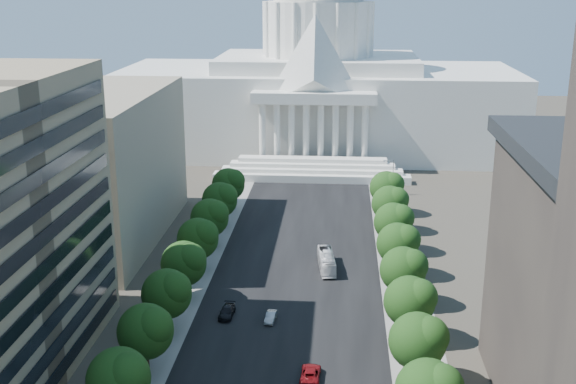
% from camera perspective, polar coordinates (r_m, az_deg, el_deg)
% --- Properties ---
extents(road_asphalt, '(30.00, 260.00, 0.01)m').
position_cam_1_polar(road_asphalt, '(137.54, 0.84, -5.44)').
color(road_asphalt, black).
rests_on(road_asphalt, ground).
extents(sidewalk_left, '(8.00, 260.00, 0.02)m').
position_cam_1_polar(sidewalk_left, '(139.87, -6.98, -5.19)').
color(sidewalk_left, gray).
rests_on(sidewalk_left, ground).
extents(sidewalk_right, '(8.00, 260.00, 0.02)m').
position_cam_1_polar(sidewalk_right, '(137.82, 8.79, -5.60)').
color(sidewalk_right, gray).
rests_on(sidewalk_right, ground).
extents(capitol, '(120.00, 56.00, 73.00)m').
position_cam_1_polar(capitol, '(224.60, 2.34, 8.44)').
color(capitol, white).
rests_on(capitol, ground).
extents(office_block_left_far, '(38.00, 52.00, 30.00)m').
position_cam_1_polar(office_block_left_far, '(152.56, -17.21, 1.94)').
color(office_block_left_far, gray).
rests_on(office_block_left_far, ground).
extents(tree_l_c, '(7.79, 7.60, 9.97)m').
position_cam_1_polar(tree_l_c, '(89.46, -13.08, -14.11)').
color(tree_l_c, '#33261C').
rests_on(tree_l_c, ground).
extents(tree_l_d, '(7.79, 7.60, 9.97)m').
position_cam_1_polar(tree_l_d, '(99.51, -11.05, -10.66)').
color(tree_l_d, '#33261C').
rests_on(tree_l_d, ground).
extents(tree_l_e, '(7.79, 7.60, 9.97)m').
position_cam_1_polar(tree_l_e, '(109.96, -9.43, -7.85)').
color(tree_l_e, '#33261C').
rests_on(tree_l_e, ground).
extents(tree_l_f, '(7.79, 7.60, 9.97)m').
position_cam_1_polar(tree_l_f, '(120.70, -8.11, -5.53)').
color(tree_l_f, '#33261C').
rests_on(tree_l_f, ground).
extents(tree_l_g, '(7.79, 7.60, 9.97)m').
position_cam_1_polar(tree_l_g, '(131.65, -7.02, -3.59)').
color(tree_l_g, '#33261C').
rests_on(tree_l_g, ground).
extents(tree_l_h, '(7.79, 7.60, 9.97)m').
position_cam_1_polar(tree_l_h, '(142.78, -6.10, -1.94)').
color(tree_l_h, '#33261C').
rests_on(tree_l_h, ground).
extents(tree_l_i, '(7.79, 7.60, 9.97)m').
position_cam_1_polar(tree_l_i, '(154.03, -5.32, -0.54)').
color(tree_l_i, '#33261C').
rests_on(tree_l_i, ground).
extents(tree_l_j, '(7.79, 7.60, 9.97)m').
position_cam_1_polar(tree_l_j, '(165.39, -4.64, 0.67)').
color(tree_l_j, '#33261C').
rests_on(tree_l_j, ground).
extents(tree_r_d, '(7.79, 7.60, 9.97)m').
position_cam_1_polar(tree_r_d, '(96.89, 10.41, -11.41)').
color(tree_r_d, '#33261C').
rests_on(tree_r_d, ground).
extents(tree_r_e, '(7.79, 7.60, 9.97)m').
position_cam_1_polar(tree_r_e, '(107.59, 9.77, -8.43)').
color(tree_r_e, '#33261C').
rests_on(tree_r_e, ground).
extents(tree_r_f, '(7.79, 7.60, 9.97)m').
position_cam_1_polar(tree_r_f, '(118.55, 9.25, -6.00)').
color(tree_r_f, '#33261C').
rests_on(tree_r_f, ground).
extents(tree_r_g, '(7.79, 7.60, 9.97)m').
position_cam_1_polar(tree_r_g, '(129.68, 8.82, -3.98)').
color(tree_r_g, '#33261C').
rests_on(tree_r_g, ground).
extents(tree_r_h, '(7.79, 7.60, 9.97)m').
position_cam_1_polar(tree_r_h, '(140.96, 8.47, -2.28)').
color(tree_r_h, '#33261C').
rests_on(tree_r_h, ground).
extents(tree_r_i, '(7.79, 7.60, 9.97)m').
position_cam_1_polar(tree_r_i, '(152.35, 8.16, -0.83)').
color(tree_r_i, '#33261C').
rests_on(tree_r_i, ground).
extents(tree_r_j, '(7.79, 7.60, 9.97)m').
position_cam_1_polar(tree_r_j, '(163.83, 7.90, 0.41)').
color(tree_r_j, '#33261C').
rests_on(tree_r_j, ground).
extents(streetlight_c, '(2.61, 0.44, 9.00)m').
position_cam_1_polar(streetlight_c, '(108.20, 10.58, -8.70)').
color(streetlight_c, gray).
rests_on(streetlight_c, ground).
extents(streetlight_d, '(2.61, 0.44, 9.00)m').
position_cam_1_polar(streetlight_d, '(131.16, 9.46, -4.07)').
color(streetlight_d, gray).
rests_on(streetlight_d, ground).
extents(streetlight_e, '(2.61, 0.44, 9.00)m').
position_cam_1_polar(streetlight_e, '(154.75, 8.68, -0.83)').
color(streetlight_e, gray).
rests_on(streetlight_e, ground).
extents(streetlight_f, '(2.61, 0.44, 9.00)m').
position_cam_1_polar(streetlight_f, '(178.72, 8.11, 1.55)').
color(streetlight_f, gray).
rests_on(streetlight_f, ground).
extents(car_silver, '(1.83, 4.25, 1.36)m').
position_cam_1_polar(car_silver, '(114.32, -1.36, -9.83)').
color(car_silver, '#A0A2A8').
rests_on(car_silver, ground).
extents(car_red, '(2.78, 5.71, 1.56)m').
position_cam_1_polar(car_red, '(99.24, 1.79, -14.15)').
color(car_red, maroon).
rests_on(car_red, ground).
extents(car_dark_b, '(2.37, 5.31, 1.51)m').
position_cam_1_polar(car_dark_b, '(116.08, -4.84, -9.42)').
color(car_dark_b, black).
rests_on(car_dark_b, ground).
extents(city_bus, '(3.79, 11.23, 3.07)m').
position_cam_1_polar(city_bus, '(133.37, 3.06, -5.48)').
color(city_bus, silver).
rests_on(city_bus, ground).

